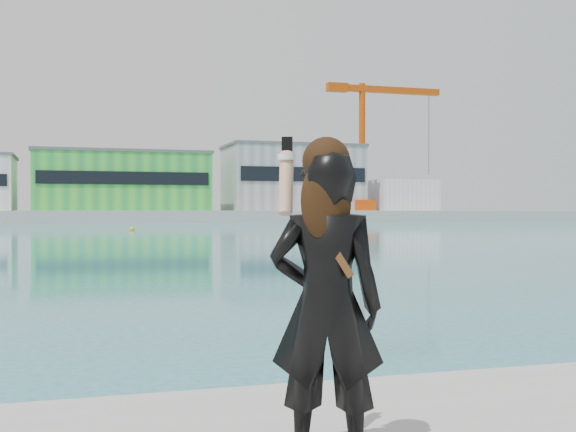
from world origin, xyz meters
name	(u,v)px	position (x,y,z in m)	size (l,w,h in m)	color
far_quay	(75,216)	(0.00, 130.00, 1.00)	(320.00, 40.00, 2.00)	#9E9E99
warehouse_green	(122,181)	(8.00, 127.98, 7.26)	(30.60, 16.36, 10.50)	green
warehouse_grey_right	(292,178)	(40.00, 127.98, 8.26)	(25.50, 15.35, 12.50)	gray
ancillary_shed	(401,195)	(62.00, 126.00, 5.00)	(12.00, 10.00, 6.00)	silver
dock_crane	(368,142)	(53.20, 122.00, 15.07)	(23.00, 4.00, 24.00)	#D5490C
flagpole_right	(206,185)	(22.09, 121.00, 6.54)	(1.28, 0.16, 8.00)	silver
buoy_near	(132,231)	(5.28, 71.05, 0.00)	(0.50, 0.50, 0.50)	yellow
woman	(326,297)	(0.53, -0.75, 1.68)	(0.70, 0.58, 1.75)	black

